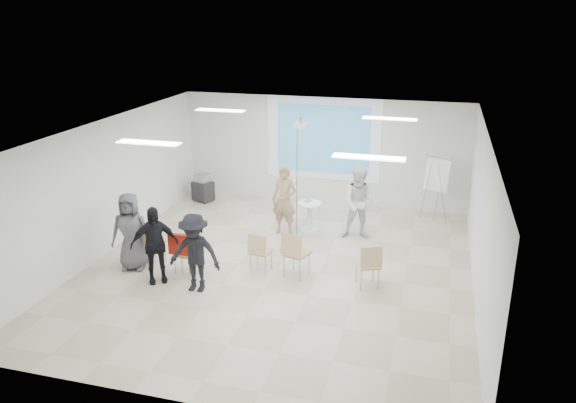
% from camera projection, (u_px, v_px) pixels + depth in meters
% --- Properties ---
extents(floor, '(8.00, 9.00, 0.10)m').
position_uv_depth(floor, '(278.00, 270.00, 12.05)').
color(floor, beige).
rests_on(floor, ground).
extents(ceiling, '(8.00, 9.00, 0.10)m').
position_uv_depth(ceiling, '(277.00, 128.00, 11.04)').
color(ceiling, white).
rests_on(ceiling, wall_back).
extents(wall_back, '(8.00, 0.10, 3.00)m').
position_uv_depth(wall_back, '(323.00, 151.00, 15.69)').
color(wall_back, silver).
rests_on(wall_back, floor).
extents(wall_left, '(0.10, 9.00, 3.00)m').
position_uv_depth(wall_left, '(104.00, 187.00, 12.55)').
color(wall_left, silver).
rests_on(wall_left, floor).
extents(wall_right, '(0.10, 9.00, 3.00)m').
position_uv_depth(wall_right, '(484.00, 221.00, 10.54)').
color(wall_right, silver).
rests_on(wall_right, floor).
extents(projection_halo, '(3.20, 0.01, 2.30)m').
position_uv_depth(projection_halo, '(323.00, 139.00, 15.52)').
color(projection_halo, silver).
rests_on(projection_halo, wall_back).
extents(projection_image, '(2.60, 0.01, 1.90)m').
position_uv_depth(projection_image, '(323.00, 139.00, 15.50)').
color(projection_image, teal).
rests_on(projection_image, wall_back).
extents(pedestal_table, '(0.78, 0.78, 0.77)m').
position_uv_depth(pedestal_table, '(309.00, 215.00, 13.92)').
color(pedestal_table, white).
rests_on(pedestal_table, floor).
extents(player_left, '(0.76, 0.56, 1.96)m').
position_uv_depth(player_left, '(284.00, 196.00, 13.59)').
color(player_left, tan).
rests_on(player_left, floor).
extents(player_right, '(1.03, 0.87, 1.97)m').
position_uv_depth(player_right, '(360.00, 199.00, 13.32)').
color(player_right, white).
rests_on(player_right, floor).
extents(controller_left, '(0.06, 0.13, 0.04)m').
position_uv_depth(controller_left, '(294.00, 181.00, 13.67)').
color(controller_left, white).
rests_on(controller_left, player_left).
extents(controller_right, '(0.06, 0.13, 0.04)m').
position_uv_depth(controller_right, '(355.00, 182.00, 13.48)').
color(controller_right, silver).
rests_on(controller_right, player_right).
extents(chair_far_left, '(0.61, 0.63, 0.98)m').
position_uv_depth(chair_far_left, '(149.00, 239.00, 12.09)').
color(chair_far_left, tan).
rests_on(chair_far_left, floor).
extents(chair_left_mid, '(0.40, 0.43, 0.85)m').
position_uv_depth(chair_left_mid, '(183.00, 251.00, 11.65)').
color(chair_left_mid, tan).
rests_on(chair_left_mid, floor).
extents(chair_left_inner, '(0.41, 0.44, 0.83)m').
position_uv_depth(chair_left_inner, '(190.00, 253.00, 11.60)').
color(chair_left_inner, tan).
rests_on(chair_left_inner, floor).
extents(chair_center, '(0.46, 0.49, 0.88)m').
position_uv_depth(chair_center, '(260.00, 249.00, 11.70)').
color(chair_center, tan).
rests_on(chair_center, floor).
extents(chair_right_inner, '(0.59, 0.62, 1.00)m').
position_uv_depth(chair_right_inner, '(295.00, 251.00, 11.45)').
color(chair_right_inner, tan).
rests_on(chair_right_inner, floor).
extents(chair_right_far, '(0.58, 0.60, 0.93)m').
position_uv_depth(chair_right_far, '(369.00, 263.00, 11.02)').
color(chair_right_far, tan).
rests_on(chair_right_far, floor).
extents(red_jacket, '(0.46, 0.11, 0.44)m').
position_uv_depth(red_jacket, '(179.00, 244.00, 11.45)').
color(red_jacket, '#A52114').
rests_on(red_jacket, chair_left_mid).
extents(laptop, '(0.32, 0.24, 0.02)m').
position_uv_depth(laptop, '(192.00, 253.00, 11.69)').
color(laptop, black).
rests_on(laptop, chair_left_inner).
extents(audience_left, '(1.25, 1.13, 1.84)m').
position_uv_depth(audience_left, '(154.00, 239.00, 11.18)').
color(audience_left, black).
rests_on(audience_left, floor).
extents(audience_mid, '(1.18, 0.66, 1.81)m').
position_uv_depth(audience_mid, '(194.00, 248.00, 10.82)').
color(audience_mid, black).
rests_on(audience_mid, floor).
extents(audience_outer, '(1.04, 0.81, 1.89)m').
position_uv_depth(audience_outer, '(130.00, 227.00, 11.75)').
color(audience_outer, '#57575C').
rests_on(audience_outer, floor).
extents(flipchart_easel, '(0.70, 0.56, 1.74)m').
position_uv_depth(flipchart_easel, '(437.00, 174.00, 14.25)').
color(flipchart_easel, '#93969B').
rests_on(flipchart_easel, floor).
extents(av_cart, '(0.66, 0.60, 0.81)m').
position_uv_depth(av_cart, '(203.00, 189.00, 16.11)').
color(av_cart, black).
rests_on(av_cart, floor).
extents(ceiling_projector, '(0.30, 0.25, 3.00)m').
position_uv_depth(ceiling_projector, '(300.00, 131.00, 12.49)').
color(ceiling_projector, white).
rests_on(ceiling_projector, ceiling).
extents(fluor_panel_nw, '(1.20, 0.30, 0.02)m').
position_uv_depth(fluor_panel_nw, '(220.00, 110.00, 13.38)').
color(fluor_panel_nw, white).
rests_on(fluor_panel_nw, ceiling).
extents(fluor_panel_ne, '(1.20, 0.30, 0.02)m').
position_uv_depth(fluor_panel_ne, '(390.00, 119.00, 12.39)').
color(fluor_panel_ne, white).
rests_on(fluor_panel_ne, ceiling).
extents(fluor_panel_sw, '(1.20, 0.30, 0.02)m').
position_uv_depth(fluor_panel_sw, '(149.00, 143.00, 10.19)').
color(fluor_panel_sw, white).
rests_on(fluor_panel_sw, ceiling).
extents(fluor_panel_se, '(1.20, 0.30, 0.02)m').
position_uv_depth(fluor_panel_se, '(369.00, 157.00, 9.20)').
color(fluor_panel_se, white).
rests_on(fluor_panel_se, ceiling).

